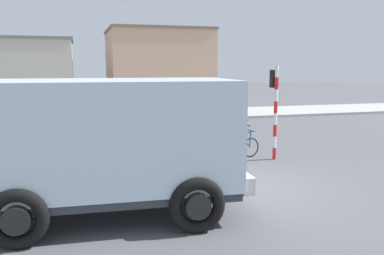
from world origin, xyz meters
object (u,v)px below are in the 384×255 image
pedestrian_near_kerb (66,118)px  truck_foreground (110,139)px  cyclist (238,134)px  traffic_light_pole (275,99)px

pedestrian_near_kerb → truck_foreground: bearing=-83.8°
pedestrian_near_kerb → cyclist: bearing=-47.3°
truck_foreground → cyclist: 6.37m
cyclist → pedestrian_near_kerb: size_ratio=1.06×
cyclist → pedestrian_near_kerb: 8.56m
cyclist → truck_foreground: bearing=-137.5°
truck_foreground → cyclist: bearing=42.5°
traffic_light_pole → truck_foreground: bearing=-146.1°
truck_foreground → cyclist: truck_foreground is taller
traffic_light_pole → pedestrian_near_kerb: (-6.97, 6.66, -1.22)m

